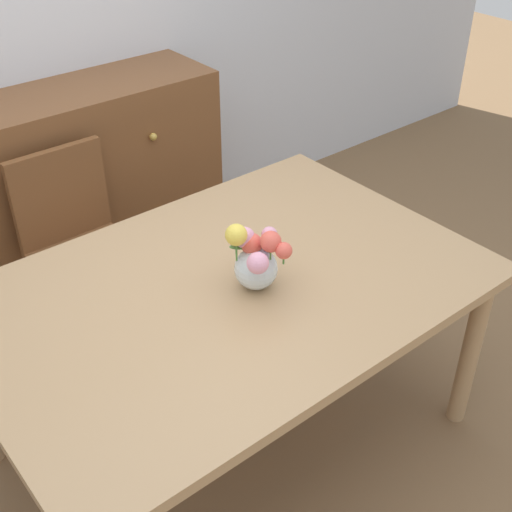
{
  "coord_description": "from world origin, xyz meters",
  "views": [
    {
      "loc": [
        -1.06,
        -1.45,
        2.1
      ],
      "look_at": [
        0.06,
        -0.07,
        0.87
      ],
      "focal_mm": 47.33,
      "sensor_mm": 36.0,
      "label": 1
    }
  ],
  "objects_px": {
    "dresser": "(80,190)",
    "chair_far": "(78,239)",
    "dining_table": "(229,302)",
    "flower_vase": "(255,257)"
  },
  "relations": [
    {
      "from": "dining_table",
      "to": "dresser",
      "type": "height_order",
      "value": "dresser"
    },
    {
      "from": "dresser",
      "to": "dining_table",
      "type": "bearing_deg",
      "value": -94.18
    },
    {
      "from": "dining_table",
      "to": "chair_far",
      "type": "height_order",
      "value": "chair_far"
    },
    {
      "from": "dining_table",
      "to": "flower_vase",
      "type": "xyz_separation_m",
      "value": [
        0.06,
        -0.07,
        0.2
      ]
    },
    {
      "from": "dining_table",
      "to": "dresser",
      "type": "bearing_deg",
      "value": 85.82
    },
    {
      "from": "dresser",
      "to": "chair_far",
      "type": "bearing_deg",
      "value": -117.94
    },
    {
      "from": "dining_table",
      "to": "flower_vase",
      "type": "distance_m",
      "value": 0.22
    },
    {
      "from": "dresser",
      "to": "flower_vase",
      "type": "distance_m",
      "value": 1.45
    },
    {
      "from": "chair_far",
      "to": "flower_vase",
      "type": "distance_m",
      "value": 1.06
    },
    {
      "from": "dining_table",
      "to": "flower_vase",
      "type": "relative_size",
      "value": 6.69
    }
  ]
}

